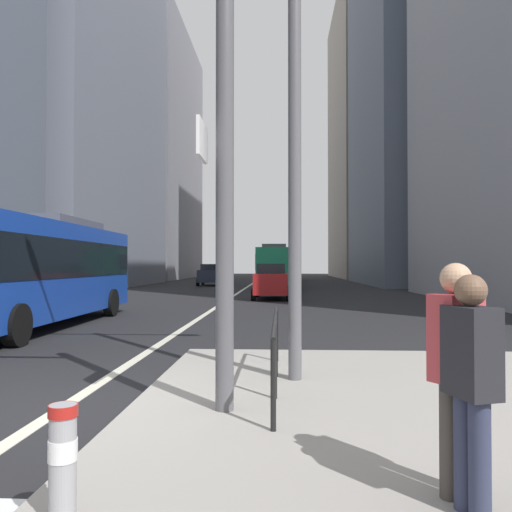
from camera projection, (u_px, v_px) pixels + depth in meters
name	position (u px, v px, depth m)	size (l,w,h in m)	color
ground_plane	(226.00, 301.00, 26.47)	(160.00, 160.00, 0.00)	black
lane_centre_line	(241.00, 291.00, 36.46)	(0.20, 80.00, 0.01)	beige
office_tower_left_mid	(61.00, 96.00, 43.47)	(12.53, 24.51, 32.76)	slate
office_tower_left_far	(146.00, 157.00, 70.58)	(11.97, 25.06, 33.93)	gray
office_tower_right_mid	(426.00, 59.00, 49.50)	(12.34, 20.92, 44.01)	slate
office_tower_right_far	(376.00, 139.00, 75.19)	(12.08, 24.91, 41.21)	gray
city_bus_blue_oncoming	(36.00, 266.00, 15.17)	(2.88, 10.86, 3.40)	#14389E
city_bus_red_receding	(275.00, 265.00, 40.08)	(2.70, 10.75, 3.40)	#198456
city_bus_red_distant	(285.00, 265.00, 61.38)	(2.76, 10.52, 3.40)	#198456
car_oncoming_mid	(210.00, 275.00, 45.96)	(2.06, 4.49, 1.94)	#232838
car_receding_near	(289.00, 274.00, 51.14)	(2.19, 4.15, 1.94)	gold
car_receding_far	(272.00, 281.00, 27.87)	(2.08, 4.58, 1.94)	maroon
traffic_signal_gantry	(41.00, 82.00, 6.23)	(6.74, 0.65, 6.00)	#515156
street_lamp_post	(295.00, 44.00, 7.76)	(5.50, 0.32, 8.00)	#56565B
bollard_left	(63.00, 457.00, 3.40)	(0.20, 0.20, 0.80)	#99999E
pedestrian_railing	(275.00, 336.00, 7.24)	(0.06, 3.92, 0.98)	black
pedestrian_walking	(456.00, 365.00, 3.83)	(0.45, 0.41, 1.75)	#423D38
pedestrian_far	(471.00, 381.00, 3.54)	(0.34, 0.43, 1.67)	#2D334C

